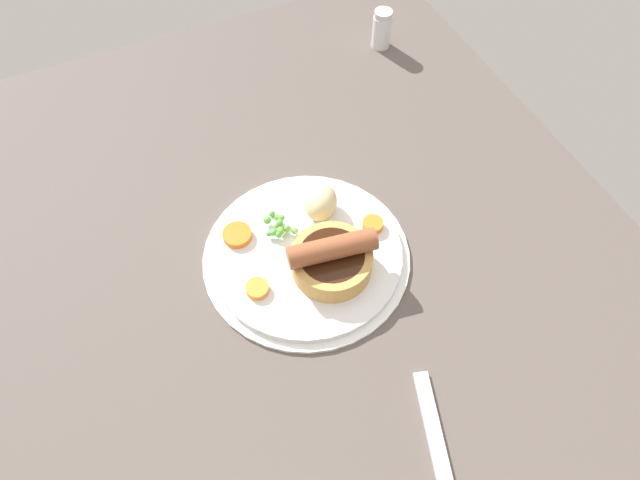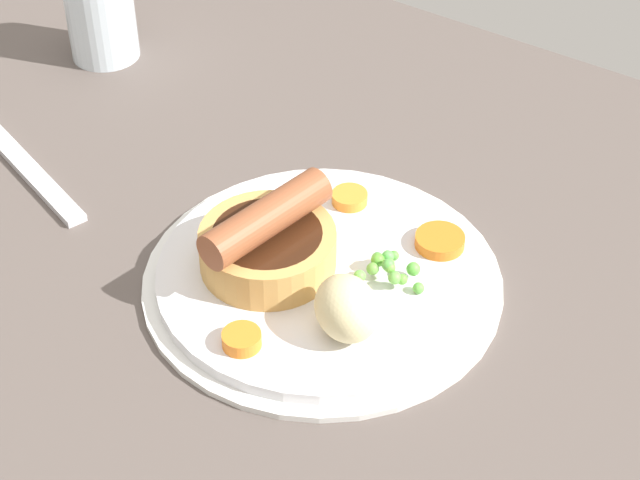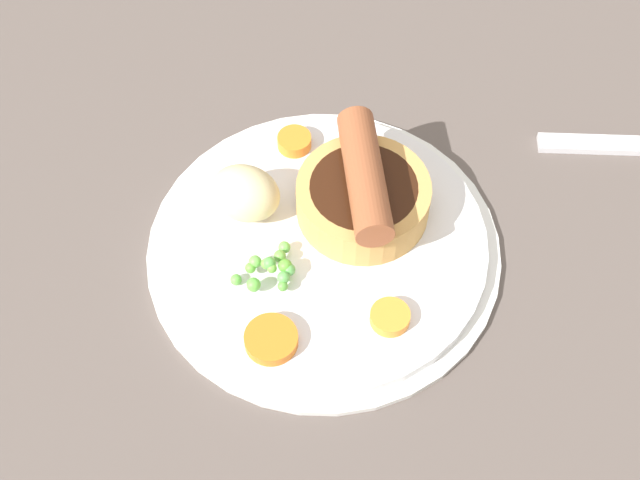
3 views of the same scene
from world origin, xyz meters
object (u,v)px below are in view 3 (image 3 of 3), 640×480
pea_pile (270,268)px  carrot_slice_3 (294,141)px  carrot_slice_0 (271,339)px  potato_chunk_0 (245,193)px  sausage_pudding (363,194)px  dinner_plate (324,247)px  carrot_slice_1 (390,317)px

pea_pile → carrot_slice_3: (-4.49, -10.95, -0.49)cm
carrot_slice_0 → pea_pile: bearing=-103.0°
potato_chunk_0 → carrot_slice_0: 11.21cm
sausage_pudding → pea_pile: bearing=-55.8°
dinner_plate → carrot_slice_0: 8.98cm
carrot_slice_3 → carrot_slice_1: bearing=98.5°
dinner_plate → pea_pile: bearing=23.0°
sausage_pudding → carrot_slice_0: sausage_pudding is taller
potato_chunk_0 → carrot_slice_1: (-7.37, 11.52, -1.63)cm
dinner_plate → carrot_slice_3: 9.20cm
dinner_plate → carrot_slice_1: bearing=109.4°
potato_chunk_0 → carrot_slice_0: potato_chunk_0 is taller
dinner_plate → potato_chunk_0: bearing=-40.9°
dinner_plate → pea_pile: (4.36, 1.85, 1.83)cm
carrot_slice_1 → dinner_plate: bearing=-70.6°
carrot_slice_0 → carrot_slice_1: same height
dinner_plate → carrot_slice_3: carrot_slice_3 is taller
dinner_plate → sausage_pudding: sausage_pudding is taller
carrot_slice_3 → carrot_slice_0: bearing=70.5°
sausage_pudding → pea_pile: sausage_pudding is taller
potato_chunk_0 → carrot_slice_1: potato_chunk_0 is taller
potato_chunk_0 → carrot_slice_3: 7.16cm
carrot_slice_0 → potato_chunk_0: bearing=-94.1°
dinner_plate → sausage_pudding: (-3.43, -1.82, 2.96)cm
carrot_slice_0 → carrot_slice_1: bearing=176.7°
pea_pile → potato_chunk_0: 6.07cm
pea_pile → carrot_slice_3: bearing=-112.3°
pea_pile → potato_chunk_0: size_ratio=0.91×
sausage_pudding → carrot_slice_1: (0.82, 9.23, -1.70)cm
carrot_slice_1 → carrot_slice_3: size_ratio=1.05×
dinner_plate → sausage_pudding: 4.88cm
sausage_pudding → potato_chunk_0: size_ratio=2.06×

